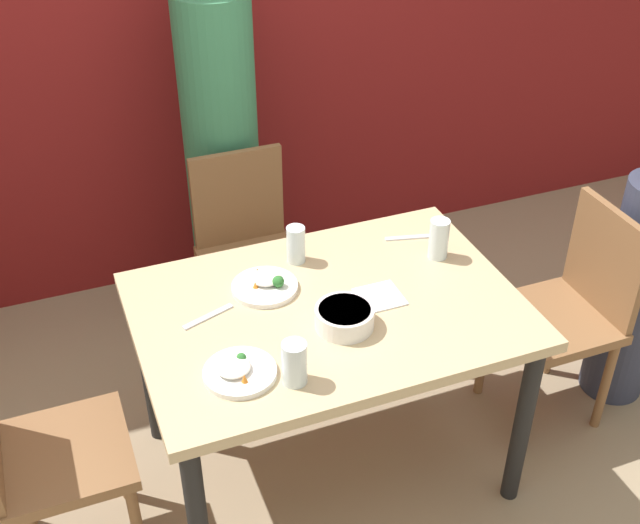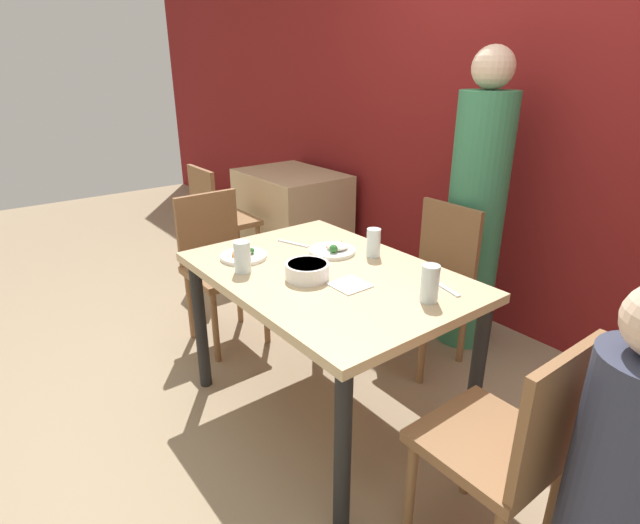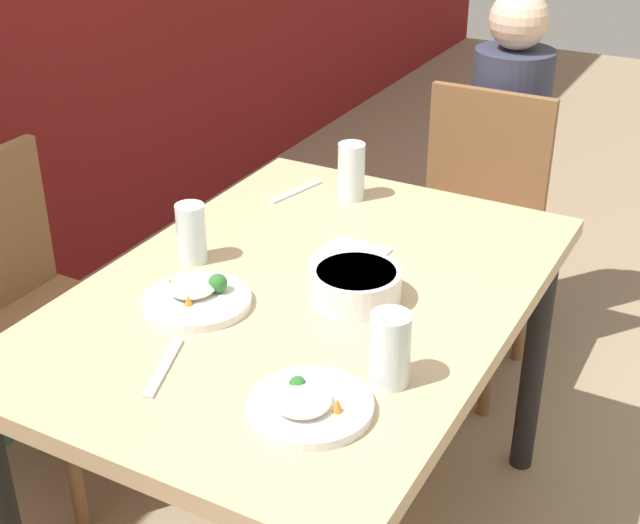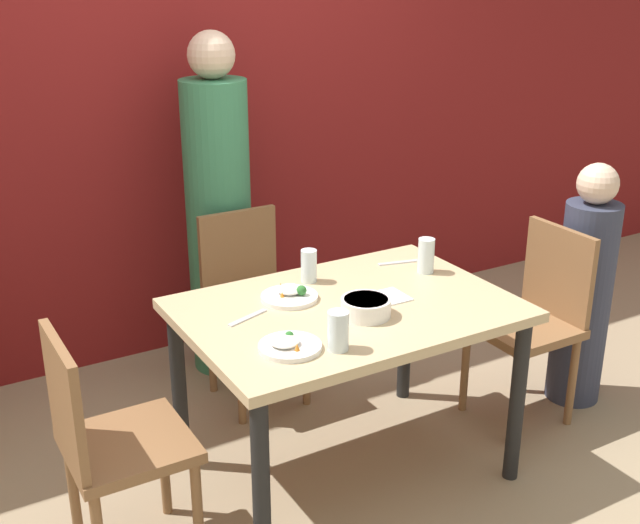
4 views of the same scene
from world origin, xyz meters
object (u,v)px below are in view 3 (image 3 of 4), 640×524
object	(u,v)px
person_child	(502,179)
glass_water_tall	(390,349)
chair_child_spot	(470,226)
bowl_curry	(356,284)
plate_rice_adult	(197,297)
chair_adult_spot	(35,311)

from	to	relation	value
person_child	glass_water_tall	distance (m)	1.51
chair_child_spot	person_child	distance (m)	0.30
bowl_curry	plate_rice_adult	bearing A→B (deg)	121.07
bowl_curry	plate_rice_adult	distance (m)	0.32
person_child	glass_water_tall	size ratio (longest dim) A/B	8.29
chair_child_spot	bowl_curry	size ratio (longest dim) A/B	4.76
chair_adult_spot	person_child	size ratio (longest dim) A/B	0.77
chair_adult_spot	plate_rice_adult	size ratio (longest dim) A/B	4.00
person_child	plate_rice_adult	bearing A→B (deg)	171.89
bowl_curry	glass_water_tall	distance (m)	0.29
chair_child_spot	person_child	size ratio (longest dim) A/B	0.77
chair_child_spot	chair_adult_spot	bearing A→B (deg)	-128.88
person_child	bowl_curry	xyz separation A→B (m)	(-1.24, -0.08, 0.24)
glass_water_tall	chair_child_spot	bearing A→B (deg)	12.21
bowl_curry	plate_rice_adult	world-z (taller)	bowl_curry
person_child	bowl_curry	bearing A→B (deg)	-176.51
bowl_curry	chair_child_spot	bearing A→B (deg)	4.60
chair_adult_spot	glass_water_tall	bearing A→B (deg)	-99.24
chair_adult_spot	person_child	bearing A→B (deg)	-31.80
plate_rice_adult	chair_adult_spot	bearing A→B (deg)	79.49
person_child	glass_water_tall	world-z (taller)	person_child
person_child	plate_rice_adult	world-z (taller)	person_child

